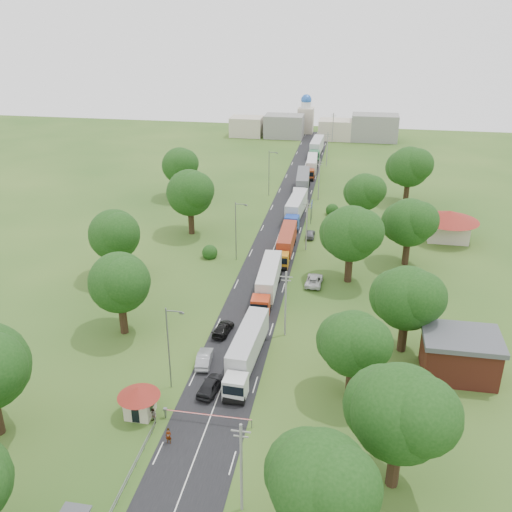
% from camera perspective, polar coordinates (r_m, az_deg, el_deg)
% --- Properties ---
extents(ground, '(260.00, 260.00, 0.00)m').
position_cam_1_polar(ground, '(80.62, -0.35, -4.94)').
color(ground, '#284D19').
rests_on(ground, ground).
extents(road, '(8.00, 200.00, 0.04)m').
position_cam_1_polar(road, '(98.37, 1.75, 0.62)').
color(road, black).
rests_on(road, ground).
extents(boom_barrier, '(9.22, 0.35, 1.18)m').
position_cam_1_polar(boom_barrier, '(60.19, -6.13, -15.45)').
color(boom_barrier, slate).
rests_on(boom_barrier, ground).
extents(guard_booth, '(4.40, 4.40, 3.45)m').
position_cam_1_polar(guard_booth, '(61.05, -11.62, -13.70)').
color(guard_booth, beige).
rests_on(guard_booth, ground).
extents(guard_rail, '(0.10, 17.00, 1.70)m').
position_cam_1_polar(guard_rail, '(54.95, -13.07, -22.00)').
color(guard_rail, slate).
rests_on(guard_rail, ground).
extents(info_sign, '(0.12, 3.10, 4.10)m').
position_cam_1_polar(info_sign, '(110.69, 5.59, 4.89)').
color(info_sign, slate).
rests_on(info_sign, ground).
extents(pole_0, '(1.60, 0.24, 9.00)m').
position_cam_1_polar(pole_0, '(49.12, -1.48, -20.31)').
color(pole_0, gray).
rests_on(pole_0, ground).
extents(pole_1, '(1.60, 0.24, 9.00)m').
position_cam_1_polar(pole_1, '(71.58, 2.97, -4.69)').
color(pole_1, gray).
rests_on(pole_1, ground).
extents(pole_2, '(1.60, 0.24, 9.00)m').
position_cam_1_polar(pole_2, '(96.97, 5.09, 3.16)').
color(pole_2, gray).
rests_on(pole_2, ground).
extents(pole_3, '(1.60, 0.24, 9.00)m').
position_cam_1_polar(pole_3, '(123.49, 6.32, 7.70)').
color(pole_3, gray).
rests_on(pole_3, ground).
extents(pole_4, '(1.60, 0.24, 9.00)m').
position_cam_1_polar(pole_4, '(150.55, 7.13, 10.62)').
color(pole_4, gray).
rests_on(pole_4, ground).
extents(pole_5, '(1.60, 0.24, 9.00)m').
position_cam_1_polar(pole_5, '(177.89, 7.70, 12.65)').
color(pole_5, gray).
rests_on(pole_5, ground).
extents(lamp_0, '(2.03, 0.22, 10.00)m').
position_cam_1_polar(lamp_0, '(62.35, -8.63, -8.76)').
color(lamp_0, slate).
rests_on(lamp_0, ground).
extents(lamp_1, '(2.03, 0.22, 10.00)m').
position_cam_1_polar(lamp_1, '(92.58, -1.95, 2.79)').
color(lamp_1, slate).
rests_on(lamp_1, ground).
extents(lamp_2, '(2.03, 0.22, 10.00)m').
position_cam_1_polar(lamp_2, '(125.32, 1.37, 8.49)').
color(lamp_2, slate).
rests_on(lamp_2, ground).
extents(tree_0, '(8.80, 8.80, 11.07)m').
position_cam_1_polar(tree_0, '(44.77, 6.48, -21.39)').
color(tree_0, '#382616').
rests_on(tree_0, ground).
extents(tree_1, '(9.60, 9.60, 12.05)m').
position_cam_1_polar(tree_1, '(50.61, 14.21, -14.85)').
color(tree_1, '#382616').
rests_on(tree_1, ground).
extents(tree_2, '(8.00, 8.00, 10.10)m').
position_cam_1_polar(tree_2, '(60.88, 9.72, -8.55)').
color(tree_2, '#382616').
rests_on(tree_2, ground).
extents(tree_3, '(8.80, 8.80, 11.07)m').
position_cam_1_polar(tree_3, '(69.64, 14.86, -4.03)').
color(tree_3, '#382616').
rests_on(tree_3, ground).
extents(tree_4, '(9.60, 9.60, 12.05)m').
position_cam_1_polar(tree_4, '(85.45, 9.48, 2.27)').
color(tree_4, '#382616').
rests_on(tree_4, ground).
extents(tree_5, '(8.80, 8.80, 11.07)m').
position_cam_1_polar(tree_5, '(93.59, 15.09, 3.28)').
color(tree_5, '#382616').
rests_on(tree_5, ground).
extents(tree_6, '(8.00, 8.00, 10.10)m').
position_cam_1_polar(tree_6, '(109.47, 10.81, 6.34)').
color(tree_6, '#382616').
rests_on(tree_6, ground).
extents(tree_7, '(9.60, 9.60, 12.05)m').
position_cam_1_polar(tree_7, '(124.07, 15.06, 8.62)').
color(tree_7, '#382616').
rests_on(tree_7, ground).
extents(tree_10, '(8.80, 8.80, 11.07)m').
position_cam_1_polar(tree_10, '(73.00, -13.47, -2.52)').
color(tree_10, '#382616').
rests_on(tree_10, ground).
extents(tree_11, '(8.80, 8.80, 11.07)m').
position_cam_1_polar(tree_11, '(88.20, -13.96, 2.13)').
color(tree_11, '#382616').
rests_on(tree_11, ground).
extents(tree_12, '(9.60, 9.60, 12.05)m').
position_cam_1_polar(tree_12, '(103.65, -6.62, 6.33)').
color(tree_12, '#382616').
rests_on(tree_12, ground).
extents(tree_13, '(8.80, 8.80, 11.07)m').
position_cam_1_polar(tree_13, '(124.45, -7.60, 8.98)').
color(tree_13, '#382616').
rests_on(tree_13, ground).
extents(house_brick, '(8.60, 6.60, 5.20)m').
position_cam_1_polar(house_brick, '(69.20, 19.69, -9.29)').
color(house_brick, maroon).
rests_on(house_brick, ground).
extents(house_cream, '(10.08, 10.08, 5.80)m').
position_cam_1_polar(house_cream, '(106.89, 18.74, 3.36)').
color(house_cream, beige).
rests_on(house_cream, ground).
extents(distant_town, '(52.00, 8.00, 8.00)m').
position_cam_1_polar(distant_town, '(183.28, 6.22, 12.67)').
color(distant_town, gray).
rests_on(distant_town, ground).
extents(church, '(5.00, 5.00, 12.30)m').
position_cam_1_polar(church, '(191.13, 4.99, 13.76)').
color(church, beige).
rests_on(church, ground).
extents(truck_0, '(3.10, 14.64, 4.05)m').
position_cam_1_polar(truck_0, '(67.01, -0.96, -9.37)').
color(truck_0, silver).
rests_on(truck_0, ground).
extents(truck_1, '(2.98, 14.84, 4.11)m').
position_cam_1_polar(truck_1, '(82.41, 1.19, -2.56)').
color(truck_1, '#BA3315').
rests_on(truck_1, ground).
extents(truck_2, '(2.53, 13.73, 3.80)m').
position_cam_1_polar(truck_2, '(96.10, 3.03, 1.32)').
color(truck_2, orange).
rests_on(truck_2, ground).
extents(truck_3, '(3.23, 15.25, 4.21)m').
position_cam_1_polar(truck_3, '(112.12, 4.00, 4.78)').
color(truck_3, '#1B3DA4').
rests_on(truck_3, ground).
extents(truck_4, '(3.49, 15.65, 4.32)m').
position_cam_1_polar(truck_4, '(128.24, 4.66, 7.27)').
color(truck_4, silver).
rests_on(truck_4, ground).
extents(truck_5, '(2.98, 14.05, 3.88)m').
position_cam_1_polar(truck_5, '(143.83, 5.58, 8.98)').
color(truck_5, maroon).
rests_on(truck_5, ground).
extents(truck_6, '(3.12, 15.78, 4.37)m').
position_cam_1_polar(truck_6, '(161.90, 6.07, 10.75)').
color(truck_6, '#2B7345').
rests_on(truck_6, ground).
extents(car_lane_front, '(2.51, 4.89, 1.59)m').
position_cam_1_polar(car_lane_front, '(63.94, -4.57, -12.78)').
color(car_lane_front, black).
rests_on(car_lane_front, ground).
extents(car_lane_mid, '(2.07, 4.71, 1.50)m').
position_cam_1_polar(car_lane_mid, '(68.32, -5.18, -10.16)').
color(car_lane_mid, gray).
rests_on(car_lane_mid, ground).
extents(car_lane_rear, '(2.38, 4.76, 1.33)m').
position_cam_1_polar(car_lane_rear, '(73.99, -3.32, -7.26)').
color(car_lane_rear, black).
rests_on(car_lane_rear, ground).
extents(car_verge_near, '(2.59, 5.20, 1.42)m').
position_cam_1_polar(car_verge_near, '(86.48, 5.83, -2.43)').
color(car_verge_near, silver).
rests_on(car_verge_near, ground).
extents(car_verge_far, '(1.62, 4.00, 1.36)m').
position_cam_1_polar(car_verge_far, '(103.79, 5.44, 2.21)').
color(car_verge_far, '#585A60').
rests_on(car_verge_far, ground).
extents(pedestrian_near, '(0.65, 0.45, 1.68)m').
position_cam_1_polar(pedestrian_near, '(58.11, -8.74, -17.38)').
color(pedestrian_near, gray).
rests_on(pedestrian_near, ground).
extents(pedestrian_booth, '(1.06, 1.02, 1.71)m').
position_cam_1_polar(pedestrian_booth, '(60.57, -10.24, -15.49)').
color(pedestrian_booth, gray).
rests_on(pedestrian_booth, ground).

